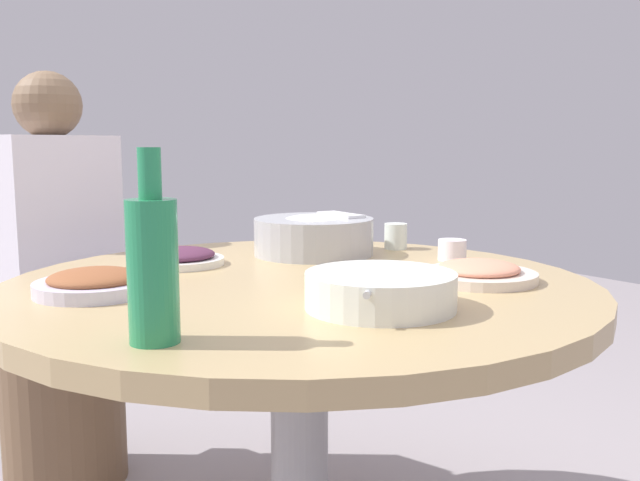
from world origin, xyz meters
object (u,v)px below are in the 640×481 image
rice_bowl (314,235)px  stool_for_diner_left (64,407)px  dish_stirfry (95,283)px  dish_shrimp (478,273)px  tea_cup_near (452,250)px  round_dining_table (299,324)px  tea_cup_side (143,241)px  green_bottle (153,265)px  dish_eggplant (179,257)px  soup_bowl (380,292)px  tea_cup_far (396,236)px  diner_left (54,226)px

rice_bowl → stool_for_diner_left: rice_bowl is taller
dish_stirfry → dish_shrimp: (-0.36, -0.70, -0.00)m
dish_shrimp → stool_for_diner_left: (1.10, 0.57, -0.52)m
dish_stirfry → dish_shrimp: bearing=-117.2°
tea_cup_near → round_dining_table: bearing=88.2°
tea_cup_side → green_bottle: bearing=158.8°
tea_cup_near → tea_cup_side: bearing=46.4°
dish_eggplant → soup_bowl: bearing=-171.4°
round_dining_table → tea_cup_far: bearing=-66.0°
tea_cup_near → tea_cup_far: size_ratio=1.00×
dish_shrimp → tea_cup_far: (0.44, -0.17, 0.02)m
dish_shrimp → green_bottle: 0.74m
dish_stirfry → stool_for_diner_left: 0.92m
green_bottle → diner_left: 1.14m
green_bottle → stool_for_diner_left: (1.13, -0.17, -0.61)m
soup_bowl → tea_cup_near: size_ratio=3.79×
dish_stirfry → tea_cup_far: tea_cup_far is taller
rice_bowl → green_bottle: green_bottle is taller
soup_bowl → tea_cup_far: 0.71m
green_bottle → tea_cup_near: 0.93m
tea_cup_far → diner_left: size_ratio=0.09×
tea_cup_side → diner_left: diner_left is taller
rice_bowl → dish_eggplant: bearing=79.7°
dish_eggplant → green_bottle: bearing=152.0°
rice_bowl → dish_stirfry: (-0.14, 0.62, -0.03)m
dish_shrimp → tea_cup_far: tea_cup_far is taller
dish_eggplant → round_dining_table: bearing=-159.7°
rice_bowl → dish_stirfry: size_ratio=1.35×
round_dining_table → stool_for_diner_left: (0.87, 0.26, -0.40)m
dish_shrimp → stool_for_diner_left: 1.34m
dish_shrimp → tea_cup_side: (0.77, 0.43, 0.02)m
dish_eggplant → tea_cup_near: size_ratio=3.04×
tea_cup_side → stool_for_diner_left: tea_cup_side is taller
soup_bowl → dish_shrimp: (0.06, -0.33, -0.01)m
dish_stirfry → dish_eggplant: bearing=-53.5°
dish_stirfry → tea_cup_side: 0.49m
round_dining_table → dish_stirfry: dish_stirfry is taller
dish_shrimp → stool_for_diner_left: bearing=27.2°
green_bottle → stool_for_diner_left: green_bottle is taller
round_dining_table → soup_bowl: 0.32m
tea_cup_near → diner_left: (0.89, 0.72, 0.03)m
tea_cup_far → stool_for_diner_left: tea_cup_far is taller
soup_bowl → tea_cup_far: bearing=-44.8°
soup_bowl → tea_cup_side: size_ratio=3.89×
dish_eggplant → tea_cup_far: (-0.12, -0.59, 0.02)m
dish_eggplant → diner_left: (0.54, 0.14, 0.03)m
rice_bowl → diner_left: 0.78m
tea_cup_near → stool_for_diner_left: bearing=39.0°
round_dining_table → diner_left: (0.87, 0.26, 0.15)m
tea_cup_far → tea_cup_side: bearing=61.0°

